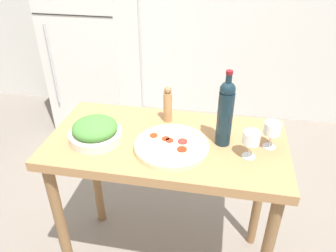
{
  "coord_description": "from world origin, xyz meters",
  "views": [
    {
      "loc": [
        0.26,
        -1.32,
        1.83
      ],
      "look_at": [
        0.0,
        0.03,
        0.98
      ],
      "focal_mm": 35.0,
      "sensor_mm": 36.0,
      "label": 1
    }
  ],
  "objects_px": {
    "wine_glass_far": "(272,130)",
    "salad_bowl": "(95,131)",
    "wine_bottle": "(225,112)",
    "homemade_pizza": "(172,146)",
    "wine_glass_near": "(251,139)",
    "pepper_mill": "(168,105)",
    "refrigerator": "(93,45)"
  },
  "relations": [
    {
      "from": "wine_glass_far",
      "to": "salad_bowl",
      "type": "distance_m",
      "value": 0.84
    },
    {
      "from": "wine_bottle",
      "to": "homemade_pizza",
      "type": "height_order",
      "value": "wine_bottle"
    },
    {
      "from": "wine_glass_near",
      "to": "salad_bowl",
      "type": "bearing_deg",
      "value": 179.86
    },
    {
      "from": "pepper_mill",
      "to": "wine_glass_near",
      "type": "bearing_deg",
      "value": -30.5
    },
    {
      "from": "wine_glass_near",
      "to": "homemade_pizza",
      "type": "height_order",
      "value": "wine_glass_near"
    },
    {
      "from": "wine_bottle",
      "to": "salad_bowl",
      "type": "xyz_separation_m",
      "value": [
        -0.61,
        -0.09,
        -0.12
      ]
    },
    {
      "from": "wine_bottle",
      "to": "salad_bowl",
      "type": "height_order",
      "value": "wine_bottle"
    },
    {
      "from": "refrigerator",
      "to": "wine_glass_far",
      "type": "distance_m",
      "value": 2.22
    },
    {
      "from": "wine_glass_near",
      "to": "pepper_mill",
      "type": "xyz_separation_m",
      "value": [
        -0.42,
        0.25,
        -0.0
      ]
    },
    {
      "from": "wine_glass_near",
      "to": "wine_glass_far",
      "type": "bearing_deg",
      "value": 44.96
    },
    {
      "from": "homemade_pizza",
      "to": "salad_bowl",
      "type": "bearing_deg",
      "value": 179.16
    },
    {
      "from": "wine_glass_far",
      "to": "salad_bowl",
      "type": "bearing_deg",
      "value": -173.45
    },
    {
      "from": "pepper_mill",
      "to": "homemade_pizza",
      "type": "distance_m",
      "value": 0.27
    },
    {
      "from": "refrigerator",
      "to": "wine_bottle",
      "type": "relative_size",
      "value": 4.41
    },
    {
      "from": "wine_glass_near",
      "to": "refrigerator",
      "type": "bearing_deg",
      "value": 130.57
    },
    {
      "from": "pepper_mill",
      "to": "homemade_pizza",
      "type": "xyz_separation_m",
      "value": [
        0.07,
        -0.25,
        -0.08
      ]
    },
    {
      "from": "wine_glass_near",
      "to": "homemade_pizza",
      "type": "bearing_deg",
      "value": -179.39
    },
    {
      "from": "refrigerator",
      "to": "homemade_pizza",
      "type": "height_order",
      "value": "refrigerator"
    },
    {
      "from": "wine_glass_near",
      "to": "wine_glass_far",
      "type": "xyz_separation_m",
      "value": [
        0.1,
        0.1,
        -0.0
      ]
    },
    {
      "from": "homemade_pizza",
      "to": "wine_bottle",
      "type": "bearing_deg",
      "value": 21.78
    },
    {
      "from": "refrigerator",
      "to": "homemade_pizza",
      "type": "bearing_deg",
      "value": -57.3
    },
    {
      "from": "wine_bottle",
      "to": "pepper_mill",
      "type": "height_order",
      "value": "wine_bottle"
    },
    {
      "from": "wine_glass_far",
      "to": "wine_bottle",
      "type": "bearing_deg",
      "value": -177.96
    },
    {
      "from": "pepper_mill",
      "to": "homemade_pizza",
      "type": "relative_size",
      "value": 0.57
    },
    {
      "from": "wine_glass_near",
      "to": "salad_bowl",
      "type": "height_order",
      "value": "wine_glass_near"
    },
    {
      "from": "pepper_mill",
      "to": "homemade_pizza",
      "type": "height_order",
      "value": "pepper_mill"
    },
    {
      "from": "wine_bottle",
      "to": "wine_glass_near",
      "type": "xyz_separation_m",
      "value": [
        0.12,
        -0.09,
        -0.07
      ]
    },
    {
      "from": "wine_bottle",
      "to": "homemade_pizza",
      "type": "xyz_separation_m",
      "value": [
        -0.23,
        -0.09,
        -0.15
      ]
    },
    {
      "from": "wine_bottle",
      "to": "wine_glass_near",
      "type": "distance_m",
      "value": 0.17
    },
    {
      "from": "refrigerator",
      "to": "pepper_mill",
      "type": "relative_size",
      "value": 8.2
    },
    {
      "from": "wine_glass_far",
      "to": "pepper_mill",
      "type": "relative_size",
      "value": 0.66
    },
    {
      "from": "wine_glass_far",
      "to": "salad_bowl",
      "type": "relative_size",
      "value": 0.51
    }
  ]
}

